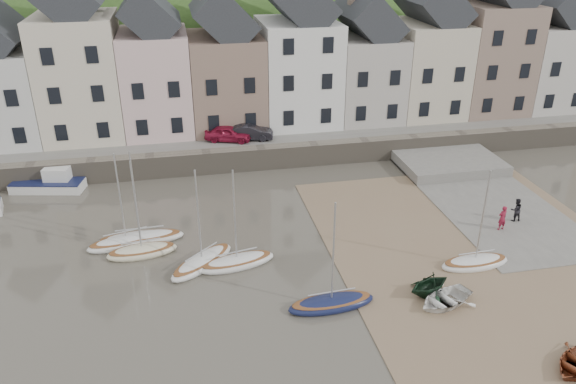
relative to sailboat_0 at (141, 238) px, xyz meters
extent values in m
plane|color=#4D463C|center=(9.26, -6.91, -0.26)|extent=(160.00, 160.00, 0.00)
cube|color=#375722|center=(9.26, 25.09, 0.49)|extent=(90.00, 30.00, 1.50)
cube|color=slate|center=(9.26, 13.59, 1.29)|extent=(70.00, 7.00, 0.10)
cube|color=slate|center=(9.26, 10.09, 0.64)|extent=(70.00, 1.20, 1.80)
cube|color=#7E654C|center=(20.26, -6.91, -0.23)|extent=(18.00, 26.00, 0.06)
cube|color=slate|center=(24.26, 1.09, -0.20)|extent=(8.00, 18.00, 0.12)
ellipsoid|color=#375722|center=(4.26, 53.09, -18.26)|extent=(134.40, 84.00, 84.00)
cube|color=silver|center=(-10.79, 17.09, 4.99)|extent=(5.80, 8.00, 7.50)
cube|color=beige|center=(-4.64, 17.09, 6.24)|extent=(6.40, 8.00, 10.00)
cube|color=beige|center=(1.41, 17.09, 5.49)|extent=(5.60, 8.00, 8.50)
cube|color=#83695A|center=(7.36, 17.09, 5.24)|extent=(6.20, 8.00, 8.00)
cube|color=white|center=(13.81, 17.09, 5.74)|extent=(6.60, 8.00, 9.00)
cube|color=#B2ACA3|center=(20.06, 17.09, 4.99)|extent=(5.80, 8.00, 7.50)
cube|color=gray|center=(18.61, 17.09, 11.66)|extent=(0.60, 0.90, 1.40)
cube|color=beige|center=(26.01, 17.09, 5.49)|extent=(6.00, 8.00, 8.50)
cube|color=gray|center=(32.26, 17.09, 6.24)|extent=(6.40, 8.00, 10.00)
cube|color=beige|center=(38.41, 17.09, 5.24)|extent=(5.80, 8.00, 8.00)
ellipsoid|color=white|center=(0.00, 0.00, -0.06)|extent=(5.41, 1.66, 0.84)
ellipsoid|color=brown|center=(0.00, 0.00, 0.16)|extent=(4.97, 1.51, 0.20)
cylinder|color=#B2B5B7|center=(0.00, 0.00, 3.04)|extent=(0.10, 0.10, 5.60)
cylinder|color=#B2B5B7|center=(0.00, 0.00, 0.69)|extent=(2.95, 0.17, 0.08)
ellipsoid|color=white|center=(-0.85, -0.22, -0.06)|extent=(5.04, 2.68, 0.84)
ellipsoid|color=brown|center=(-0.85, -0.22, 0.16)|extent=(4.63, 2.45, 0.20)
cylinder|color=#B2B5B7|center=(-0.85, -0.22, 3.04)|extent=(0.10, 0.10, 5.60)
cylinder|color=#B2B5B7|center=(-0.85, -0.22, 0.69)|extent=(2.58, 0.75, 0.08)
ellipsoid|color=beige|center=(0.13, -1.61, -0.06)|extent=(4.33, 1.97, 0.84)
ellipsoid|color=brown|center=(0.13, -1.61, 0.16)|extent=(3.98, 1.80, 0.20)
cylinder|color=#B2B5B7|center=(0.13, -1.61, 3.04)|extent=(0.10, 0.10, 5.60)
cylinder|color=#B2B5B7|center=(0.13, -1.61, 0.69)|extent=(2.30, 0.35, 0.08)
ellipsoid|color=white|center=(3.60, -3.51, -0.06)|extent=(4.52, 4.32, 0.84)
ellipsoid|color=brown|center=(3.60, -3.51, 0.16)|extent=(4.15, 3.96, 0.20)
cylinder|color=#B2B5B7|center=(3.60, -3.51, 3.04)|extent=(0.10, 0.10, 5.60)
cylinder|color=#B2B5B7|center=(3.60, -3.51, 0.69)|extent=(1.98, 1.83, 0.08)
ellipsoid|color=white|center=(5.60, -3.94, -0.06)|extent=(4.77, 2.37, 0.84)
ellipsoid|color=brown|center=(5.60, -3.94, 0.16)|extent=(4.39, 2.16, 0.20)
cylinder|color=#B2B5B7|center=(5.60, -3.94, 3.04)|extent=(0.10, 0.10, 5.60)
cylinder|color=#B2B5B7|center=(5.60, -3.94, 0.69)|extent=(2.48, 0.58, 0.08)
ellipsoid|color=#151B41|center=(9.95, -8.79, -0.06)|extent=(4.75, 1.79, 0.84)
ellipsoid|color=brown|center=(9.95, -8.79, 0.16)|extent=(4.37, 1.63, 0.20)
cylinder|color=#B2B5B7|center=(9.95, -8.79, 3.04)|extent=(0.10, 0.10, 5.60)
cylinder|color=#B2B5B7|center=(9.95, -8.79, 0.69)|extent=(2.56, 0.24, 0.08)
ellipsoid|color=white|center=(19.18, -6.76, -0.06)|extent=(4.27, 1.68, 0.84)
ellipsoid|color=brown|center=(19.18, -6.76, 0.16)|extent=(3.93, 1.53, 0.20)
cylinder|color=#B2B5B7|center=(19.18, -6.76, 3.04)|extent=(0.10, 0.10, 5.60)
cylinder|color=#B2B5B7|center=(19.18, -6.76, 0.69)|extent=(2.32, 0.18, 0.08)
cube|color=white|center=(-7.04, 9.03, 0.09)|extent=(5.50, 2.76, 0.70)
cube|color=#151B41|center=(-7.04, 9.03, 0.46)|extent=(5.41, 2.79, 0.08)
cube|color=white|center=(-6.27, 9.20, 0.94)|extent=(2.05, 1.56, 1.00)
imported|color=white|center=(15.79, -9.83, 0.14)|extent=(3.90, 3.38, 0.68)
imported|color=black|center=(15.33, -8.88, 0.47)|extent=(3.13, 2.91, 1.34)
imported|color=maroon|center=(22.86, -3.29, 0.70)|extent=(0.68, 0.51, 1.68)
imported|color=black|center=(24.41, -2.38, 0.66)|extent=(0.79, 0.62, 1.61)
imported|color=maroon|center=(6.91, 12.59, 2.00)|extent=(4.16, 2.72, 1.32)
imported|color=black|center=(8.69, 12.59, 1.99)|extent=(4.15, 2.07, 1.31)
camera|label=1|loc=(3.05, -31.39, 17.78)|focal=34.71mm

